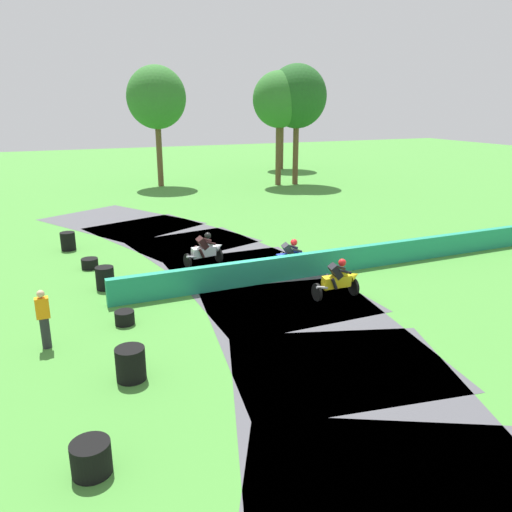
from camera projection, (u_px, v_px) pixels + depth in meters
The scene contains 17 objects.
ground_plane at pixel (261, 283), 18.29m from camera, with size 120.00×120.00×0.00m, color #428433.
track_asphalt at pixel (226, 288), 17.77m from camera, with size 10.51×33.97×0.01m.
safety_barrier at pixel (381, 254), 20.19m from camera, with size 0.30×21.38×0.90m, color #1E8466.
motorcycle_lead_yellow at pixel (339, 279), 16.68m from camera, with size 1.69×0.69×1.42m.
motorcycle_chase_blue at pixel (291, 257), 19.09m from camera, with size 1.69×0.73×1.42m.
motorcycle_trailing_white at pixel (206, 250), 20.06m from camera, with size 1.69×0.94×1.43m.
tire_stack_near at pixel (91, 458), 8.83m from camera, with size 0.71×0.71×0.60m.
tire_stack_mid_a at pixel (131, 364), 11.82m from camera, with size 0.70×0.70×0.80m.
tire_stack_mid_b at pixel (125, 318), 14.84m from camera, with size 0.57×0.57×0.40m.
tire_stack_far at pixel (105, 278), 17.61m from camera, with size 0.64×0.64×0.80m.
tire_stack_extra_a at pixel (90, 263), 19.85m from camera, with size 0.65×0.65×0.40m.
tire_stack_extra_b at pixel (68, 241), 22.29m from camera, with size 0.63×0.63×0.80m.
track_marshal at pixel (44, 319), 13.23m from camera, with size 0.34×0.24×1.63m.
tree_far_left at pixel (282, 101), 48.01m from camera, with size 4.60×4.60×8.92m.
tree_far_right at pixel (297, 97), 38.60m from camera, with size 4.56×4.56×9.13m.
tree_mid_rise at pixel (156, 98), 37.73m from camera, with size 4.42×4.42×8.98m.
tree_behind_barrier at pixel (279, 100), 38.32m from camera, with size 4.02×4.02×8.62m.
Camera 1 is at (-6.86, -15.79, 6.26)m, focal length 35.38 mm.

